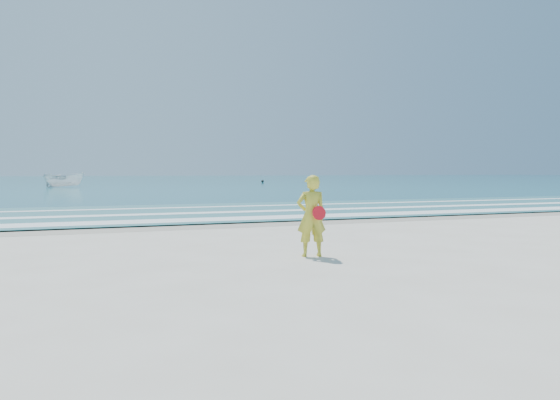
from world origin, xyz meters
name	(u,v)px	position (x,y,z in m)	size (l,w,h in m)	color
ground	(384,276)	(0.00, 0.00, 0.00)	(400.00, 400.00, 0.00)	silver
wet_sand	(227,224)	(0.00, 9.00, 0.00)	(400.00, 2.40, 0.00)	#B2A893
ocean	(94,180)	(0.00, 105.00, 0.02)	(400.00, 190.00, 0.04)	#19727F
shallow	(193,212)	(0.00, 14.00, 0.04)	(400.00, 10.00, 0.01)	#59B7AD
foam_near	(217,219)	(0.00, 10.30, 0.05)	(400.00, 1.40, 0.01)	white
foam_mid	(198,213)	(0.00, 13.20, 0.05)	(400.00, 0.90, 0.01)	white
foam_far	(181,208)	(0.00, 16.50, 0.05)	(400.00, 0.60, 0.01)	white
boat	(64,180)	(-5.04, 52.08, 0.80)	(1.48, 3.94, 1.52)	white
buoy	(263,181)	(21.33, 66.53, 0.23)	(0.39, 0.39, 0.39)	black
woman	(311,216)	(-0.23, 2.21, 0.78)	(0.63, 0.47, 1.57)	gold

